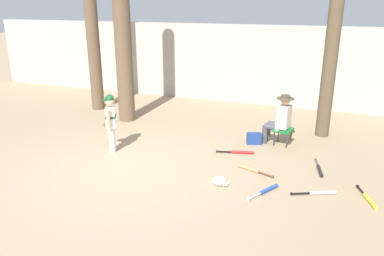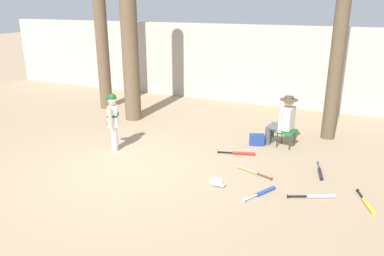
# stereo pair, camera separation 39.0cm
# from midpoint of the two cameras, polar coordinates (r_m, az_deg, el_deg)

# --- Properties ---
(ground_plane) EXTENTS (60.00, 60.00, 0.00)m
(ground_plane) POSITION_cam_midpoint_polar(r_m,az_deg,el_deg) (7.70, -10.54, -6.27)
(ground_plane) COLOR #9E8466
(concrete_back_wall) EXTENTS (18.00, 0.36, 2.50)m
(concrete_back_wall) POSITION_cam_midpoint_polar(r_m,az_deg,el_deg) (12.73, 3.47, 9.79)
(concrete_back_wall) COLOR #ADA89E
(concrete_back_wall) RESTS_ON ground
(tree_near_player) EXTENTS (0.60, 0.60, 5.39)m
(tree_near_player) POSITION_cam_midpoint_polar(r_m,az_deg,el_deg) (10.46, -11.54, 13.93)
(tree_near_player) COLOR brown
(tree_near_player) RESTS_ON ground
(tree_behind_spectator) EXTENTS (0.46, 0.46, 5.66)m
(tree_behind_spectator) POSITION_cam_midpoint_polar(r_m,az_deg,el_deg) (9.46, 19.53, 13.97)
(tree_behind_spectator) COLOR brown
(tree_behind_spectator) RESTS_ON ground
(young_ballplayer) EXTENTS (0.47, 0.55, 1.31)m
(young_ballplayer) POSITION_cam_midpoint_polar(r_m,az_deg,el_deg) (8.49, -13.49, 1.28)
(young_ballplayer) COLOR white
(young_ballplayer) RESTS_ON ground
(folding_stool) EXTENTS (0.47, 0.47, 0.41)m
(folding_stool) POSITION_cam_midpoint_polar(r_m,az_deg,el_deg) (8.93, 12.39, -0.35)
(folding_stool) COLOR #196B2D
(folding_stool) RESTS_ON ground
(seated_spectator) EXTENTS (0.68, 0.54, 1.20)m
(seated_spectator) POSITION_cam_midpoint_polar(r_m,az_deg,el_deg) (8.88, 11.91, 1.45)
(seated_spectator) COLOR #47474C
(seated_spectator) RESTS_ON ground
(handbag_beside_stool) EXTENTS (0.38, 0.28, 0.26)m
(handbag_beside_stool) POSITION_cam_midpoint_polar(r_m,az_deg,el_deg) (8.96, 8.13, -1.60)
(handbag_beside_stool) COLOR navy
(handbag_beside_stool) RESTS_ON ground
(tree_far_left) EXTENTS (0.61, 0.61, 5.99)m
(tree_far_left) POSITION_cam_midpoint_polar(r_m,az_deg,el_deg) (11.83, -15.91, 15.38)
(tree_far_left) COLOR brown
(tree_far_left) RESTS_ON ground
(bat_red_barrel) EXTENTS (0.82, 0.27, 0.07)m
(bat_red_barrel) POSITION_cam_midpoint_polar(r_m,az_deg,el_deg) (8.38, 5.87, -3.68)
(bat_red_barrel) COLOR red
(bat_red_barrel) RESTS_ON ground
(bat_black_composite) EXTENTS (0.22, 0.80, 0.07)m
(bat_black_composite) POSITION_cam_midpoint_polar(r_m,az_deg,el_deg) (7.87, 17.35, -6.02)
(bat_black_composite) COLOR black
(bat_black_composite) RESTS_ON ground
(bat_aluminum_silver) EXTENTS (0.77, 0.40, 0.07)m
(bat_aluminum_silver) POSITION_cam_midpoint_polar(r_m,az_deg,el_deg) (6.96, 17.17, -9.36)
(bat_aluminum_silver) COLOR #B7BCC6
(bat_aluminum_silver) RESTS_ON ground
(bat_wood_tan) EXTENTS (0.77, 0.35, 0.07)m
(bat_wood_tan) POSITION_cam_midpoint_polar(r_m,az_deg,el_deg) (7.58, 7.50, -6.25)
(bat_wood_tan) COLOR tan
(bat_wood_tan) RESTS_ON ground
(bat_blue_youth) EXTENTS (0.43, 0.71, 0.07)m
(bat_blue_youth) POSITION_cam_midpoint_polar(r_m,az_deg,el_deg) (6.84, 9.58, -9.28)
(bat_blue_youth) COLOR #2347AD
(bat_blue_youth) RESTS_ON ground
(bat_yellow_trainer) EXTENTS (0.31, 0.74, 0.07)m
(bat_yellow_trainer) POSITION_cam_midpoint_polar(r_m,az_deg,el_deg) (7.04, 23.68, -9.84)
(bat_yellow_trainer) COLOR yellow
(bat_yellow_trainer) RESTS_ON ground
(batting_helmet_white) EXTENTS (0.29, 0.23, 0.17)m
(batting_helmet_white) POSITION_cam_midpoint_polar(r_m,az_deg,el_deg) (6.98, 2.54, -8.04)
(batting_helmet_white) COLOR silver
(batting_helmet_white) RESTS_ON ground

